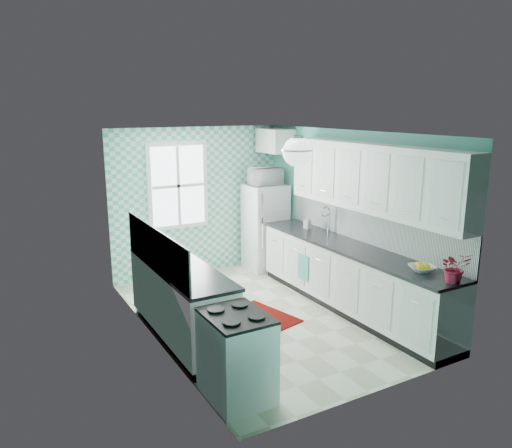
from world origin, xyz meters
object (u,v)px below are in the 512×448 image
stove (236,355)px  microwave (265,176)px  ceiling_light (297,151)px  sink (318,234)px  fridge (265,227)px  potted_plant (455,268)px  fruit_bowl (422,268)px

stove → microwave: 4.26m
ceiling_light → stove: size_ratio=0.41×
sink → stove: bearing=-145.0°
fridge → microwave: (0.00, 0.00, 0.90)m
sink → fridge: bearing=89.8°
stove → microwave: (2.31, 3.37, 1.20)m
stove → microwave: microwave is taller
stove → potted_plant: (2.40, -0.55, 0.66)m
sink → fruit_bowl: size_ratio=1.94×
ceiling_light → fridge: (1.11, 2.60, -1.57)m
potted_plant → ceiling_light: bearing=132.3°
fruit_bowl → stove: bearing=177.7°
potted_plant → stove: bearing=167.2°
fridge → stove: (-2.31, -3.37, -0.30)m
potted_plant → microwave: size_ratio=0.66×
stove → potted_plant: bearing=-10.3°
fruit_bowl → microwave: bearing=91.5°
ceiling_light → fridge: size_ratio=0.23×
microwave → ceiling_light: bearing=68.7°
fridge → fruit_bowl: fridge is taller
potted_plant → fruit_bowl: bearing=90.0°
fridge → stove: size_ratio=1.74×
fridge → fruit_bowl: (0.09, -3.47, 0.22)m
ceiling_light → potted_plant: (1.20, -1.32, -1.21)m
sink → microwave: bearing=89.8°
fridge → microwave: 0.90m
sink → potted_plant: 2.50m
ceiling_light → fruit_bowl: 2.00m
microwave → fruit_bowl: bearing=93.4°
potted_plant → microwave: bearing=91.3°
fridge → stove: 4.09m
fruit_bowl → microwave: size_ratio=0.55×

